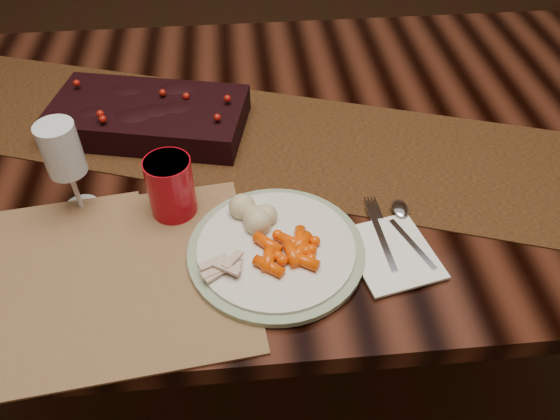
{
  "coord_description": "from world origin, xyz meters",
  "views": [
    {
      "loc": [
        -0.07,
        -0.87,
        1.41
      ],
      "look_at": [
        -0.01,
        -0.26,
        0.8
      ],
      "focal_mm": 35.0,
      "sensor_mm": 36.0,
      "label": 1
    }
  ],
  "objects": [
    {
      "name": "placemat_main",
      "position": [
        -0.31,
        -0.33,
        0.75
      ],
      "size": [
        0.52,
        0.41,
        0.0
      ],
      "primitive_type": "cube",
      "rotation": [
        0.0,
        0.0,
        0.11
      ],
      "color": "#9B6850",
      "rests_on": "dining_table"
    },
    {
      "name": "red_cup",
      "position": [
        -0.19,
        -0.19,
        0.81
      ],
      "size": [
        0.09,
        0.09,
        0.11
      ],
      "primitive_type": "cylinder",
      "rotation": [
        0.0,
        0.0,
        -0.1
      ],
      "color": "#A30814",
      "rests_on": "placemat_main"
    },
    {
      "name": "mashed_potatoes",
      "position": [
        -0.05,
        -0.25,
        0.79
      ],
      "size": [
        0.1,
        0.09,
        0.05
      ],
      "primitive_type": null,
      "rotation": [
        0.0,
        0.0,
        -0.27
      ],
      "color": "beige",
      "rests_on": "dinner_plate"
    },
    {
      "name": "dinner_plate",
      "position": [
        -0.02,
        -0.31,
        0.76
      ],
      "size": [
        0.35,
        0.35,
        0.02
      ],
      "primitive_type": "cylinder",
      "rotation": [
        0.0,
        0.0,
        -0.29
      ],
      "color": "silver",
      "rests_on": "placemat_main"
    },
    {
      "name": "fork",
      "position": [
        0.15,
        -0.29,
        0.76
      ],
      "size": [
        0.03,
        0.15,
        0.0
      ],
      "primitive_type": null,
      "rotation": [
        0.0,
        0.0,
        0.07
      ],
      "color": "#AEACC2",
      "rests_on": "napkin"
    },
    {
      "name": "spoon",
      "position": [
        0.19,
        -0.29,
        0.76
      ],
      "size": [
        0.08,
        0.15,
        0.0
      ],
      "primitive_type": null,
      "rotation": [
        0.0,
        0.0,
        0.37
      ],
      "color": "white",
      "rests_on": "napkin"
    },
    {
      "name": "turkey_shreds",
      "position": [
        -0.11,
        -0.35,
        0.78
      ],
      "size": [
        0.08,
        0.07,
        0.02
      ],
      "primitive_type": null,
      "rotation": [
        0.0,
        0.0,
        0.09
      ],
      "color": "tan",
      "rests_on": "dinner_plate"
    },
    {
      "name": "baby_carrots",
      "position": [
        -0.01,
        -0.33,
        0.78
      ],
      "size": [
        0.12,
        0.1,
        0.02
      ],
      "primitive_type": null,
      "rotation": [
        0.0,
        0.0,
        -0.2
      ],
      "color": "#EF4401",
      "rests_on": "dinner_plate"
    },
    {
      "name": "floor",
      "position": [
        0.0,
        0.0,
        0.0
      ],
      "size": [
        5.0,
        5.0,
        0.0
      ],
      "primitive_type": "plane",
      "color": "black",
      "rests_on": "ground"
    },
    {
      "name": "wine_glass",
      "position": [
        -0.35,
        -0.17,
        0.84
      ],
      "size": [
        0.07,
        0.07,
        0.17
      ],
      "primitive_type": null,
      "rotation": [
        0.0,
        0.0,
        -0.1
      ],
      "color": "#B7BDC2",
      "rests_on": "dining_table"
    },
    {
      "name": "centerpiece",
      "position": [
        -0.25,
        0.05,
        0.79
      ],
      "size": [
        0.41,
        0.27,
        0.08
      ],
      "primitive_type": null,
      "rotation": [
        0.0,
        0.0,
        -0.23
      ],
      "color": "black",
      "rests_on": "table_runner"
    },
    {
      "name": "dining_table",
      "position": [
        0.0,
        0.0,
        0.38
      ],
      "size": [
        1.8,
        1.0,
        0.75
      ],
      "primitive_type": "cube",
      "color": "black",
      "rests_on": "floor"
    },
    {
      "name": "table_runner",
      "position": [
        0.01,
        -0.02,
        0.75
      ],
      "size": [
        1.64,
        0.85,
        0.0
      ],
      "primitive_type": "cube",
      "rotation": [
        0.0,
        0.0,
        -0.33
      ],
      "color": "#49270E",
      "rests_on": "dining_table"
    },
    {
      "name": "napkin",
      "position": [
        0.16,
        -0.33,
        0.76
      ],
      "size": [
        0.15,
        0.17,
        0.01
      ],
      "primitive_type": "cube",
      "rotation": [
        0.0,
        0.0,
        0.22
      ],
      "color": "white",
      "rests_on": "placemat_main"
    },
    {
      "name": "placemat_second",
      "position": [
        -0.45,
        -0.32,
        0.75
      ],
      "size": [
        0.46,
        0.36,
        0.0
      ],
      "primitive_type": "cube",
      "rotation": [
        0.0,
        0.0,
        0.13
      ],
      "color": "#9C7556",
      "rests_on": "dining_table"
    }
  ]
}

